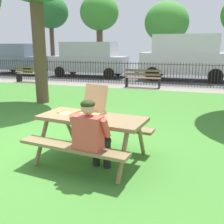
% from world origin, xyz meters
% --- Properties ---
extents(ground, '(28.00, 12.36, 0.02)m').
position_xyz_m(ground, '(0.00, 2.18, -0.01)').
color(ground, '#428130').
extents(cobblestone_walkway, '(28.00, 1.40, 0.01)m').
position_xyz_m(cobblestone_walkway, '(0.00, 7.66, -0.00)').
color(cobblestone_walkway, gray).
extents(street_asphalt, '(28.00, 6.24, 0.01)m').
position_xyz_m(street_asphalt, '(0.00, 11.48, -0.01)').
color(street_asphalt, '#424247').
extents(picnic_table_foreground, '(1.96, 1.68, 0.79)m').
position_xyz_m(picnic_table_foreground, '(0.91, -0.46, 0.60)').
color(picnic_table_foreground, olive).
rests_on(picnic_table_foreground, ground).
extents(pizza_box_open, '(0.54, 0.60, 0.49)m').
position_xyz_m(pizza_box_open, '(0.84, -0.34, 0.86)').
color(pizza_box_open, tan).
rests_on(pizza_box_open, picnic_table_foreground).
extents(pizza_slice_on_table, '(0.29, 0.19, 0.02)m').
position_xyz_m(pizza_slice_on_table, '(0.37, -0.38, 0.78)').
color(pizza_slice_on_table, '#F9D772').
rests_on(pizza_slice_on_table, picnic_table_foreground).
extents(adult_at_table, '(0.63, 0.62, 1.19)m').
position_xyz_m(adult_at_table, '(1.12, -0.99, 0.66)').
color(adult_at_table, black).
rests_on(adult_at_table, ground).
extents(iron_fence_streetside, '(20.79, 0.03, 1.12)m').
position_xyz_m(iron_fence_streetside, '(-0.00, 8.36, 0.57)').
color(iron_fence_streetside, '#2D2823').
rests_on(iron_fence_streetside, ground).
extents(park_bench_left, '(1.61, 0.49, 0.85)m').
position_xyz_m(park_bench_left, '(-5.76, 7.52, 0.42)').
color(park_bench_left, brown).
rests_on(park_bench_left, ground).
extents(park_bench_center, '(1.61, 0.50, 0.85)m').
position_xyz_m(park_bench_center, '(0.19, 7.52, 0.42)').
color(park_bench_center, brown).
rests_on(park_bench_center, ground).
extents(parked_car_left, '(3.99, 2.02, 1.98)m').
position_xyz_m(parked_car_left, '(-8.94, 10.82, 1.01)').
color(parked_car_left, slate).
rests_on(parked_car_left, ground).
extents(parked_car_center, '(4.62, 2.00, 2.08)m').
position_xyz_m(parked_car_center, '(-3.83, 10.82, 1.10)').
color(parked_car_center, '#BCBCC2').
rests_on(parked_car_center, ground).
extents(parked_car_right, '(4.76, 2.19, 2.46)m').
position_xyz_m(parked_car_right, '(1.85, 10.82, 1.31)').
color(parked_car_right, white).
rests_on(parked_car_right, ground).
extents(far_tree_left, '(2.92, 2.92, 5.85)m').
position_xyz_m(far_tree_left, '(-9.42, 16.11, 4.48)').
color(far_tree_left, brown).
rests_on(far_tree_left, ground).
extents(far_tree_midleft, '(3.02, 3.02, 5.71)m').
position_xyz_m(far_tree_midleft, '(-5.11, 16.11, 4.27)').
color(far_tree_midleft, brown).
rests_on(far_tree_midleft, ground).
extents(far_tree_center, '(3.20, 3.20, 4.93)m').
position_xyz_m(far_tree_center, '(0.12, 16.11, 3.46)').
color(far_tree_center, brown).
rests_on(far_tree_center, ground).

